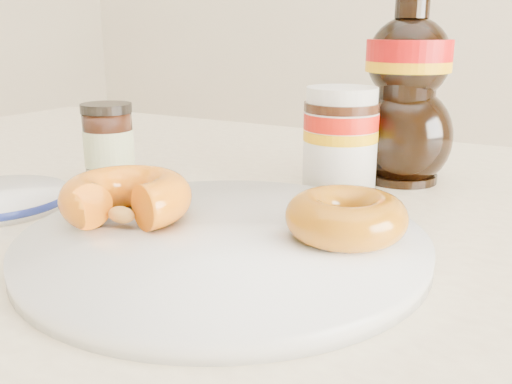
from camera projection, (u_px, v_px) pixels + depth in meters
The scene contains 7 objects.
dining_table at pixel (240, 296), 0.55m from camera, with size 1.40×0.90×0.75m.
plate at pixel (224, 242), 0.43m from camera, with size 0.31×0.31×0.02m.
donut_bitten at pixel (126, 197), 0.46m from camera, with size 0.11×0.11×0.04m, color orange.
donut_whole at pixel (346, 217), 0.42m from camera, with size 0.09×0.09×0.03m, color #904909.
nutella_jar at pixel (340, 136), 0.58m from camera, with size 0.08×0.08×0.11m.
syrup_bottle at pixel (407, 87), 0.61m from camera, with size 0.11×0.09×0.21m, color black, non-canonical shape.
dark_jar at pixel (109, 145), 0.62m from camera, with size 0.05×0.05×0.09m.
Camera 1 is at (0.26, -0.33, 0.92)m, focal length 40.00 mm.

